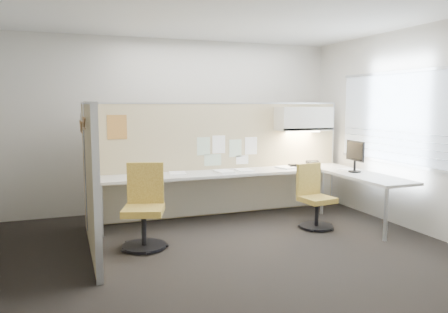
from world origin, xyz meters
name	(u,v)px	position (x,y,z in m)	size (l,w,h in m)	color
floor	(223,249)	(0.00, 0.00, -0.01)	(5.50, 4.50, 0.01)	black
ceiling	(223,11)	(0.00, 0.00, 2.80)	(5.50, 4.50, 0.01)	white
wall_back	(177,125)	(0.00, 2.25, 1.40)	(5.50, 0.02, 2.80)	beige
wall_front	(333,155)	(0.00, -2.25, 1.40)	(5.50, 0.02, 2.80)	beige
wall_right	(407,129)	(2.75, 0.00, 1.40)	(0.02, 4.50, 2.80)	beige
window_pane	(407,118)	(2.73, 0.00, 1.55)	(0.01, 2.80, 1.30)	#9BA6B4
partition_back	(221,160)	(0.55, 1.60, 0.88)	(4.10, 0.06, 1.75)	tan
partition_left	(90,178)	(-1.50, 0.50, 0.88)	(0.06, 2.20, 1.75)	tan
desk	(255,180)	(0.93, 1.13, 0.60)	(4.00, 2.07, 0.73)	beige
overhead_bin	(303,119)	(1.90, 1.39, 1.51)	(0.90, 0.36, 0.38)	beige
task_light_strip	(303,132)	(1.90, 1.39, 1.30)	(0.60, 0.06, 0.02)	#FFEABF
pinned_papers	(227,150)	(0.63, 1.57, 1.03)	(1.01, 0.00, 0.47)	#8CBF8C
poster	(117,127)	(-1.05, 1.57, 1.42)	(0.28, 0.00, 0.35)	orange
chair_left	(144,209)	(-0.89, 0.40, 0.47)	(0.60, 0.61, 1.01)	black
chair_right	(314,199)	(1.52, 0.41, 0.42)	(0.47, 0.48, 0.89)	black
monitor	(355,154)	(2.30, 0.55, 1.00)	(0.18, 0.44, 0.47)	black
phone	(313,165)	(1.96, 1.17, 0.78)	(0.26, 0.25, 0.12)	black
stapler	(292,165)	(1.70, 1.37, 0.76)	(0.14, 0.04, 0.05)	black
tape_dispenser	(293,166)	(1.65, 1.26, 0.76)	(0.10, 0.06, 0.06)	black
coat_hook	(83,136)	(-1.58, -0.06, 1.42)	(0.18, 0.45, 1.36)	silver
paper_stack_0	(177,173)	(-0.23, 1.31, 0.74)	(0.23, 0.30, 0.02)	white
paper_stack_1	(224,172)	(0.45, 1.18, 0.75)	(0.23, 0.30, 0.03)	white
paper_stack_2	(244,170)	(0.81, 1.28, 0.74)	(0.23, 0.30, 0.02)	white
paper_stack_3	(286,167)	(1.53, 1.28, 0.74)	(0.23, 0.30, 0.02)	white
paper_stack_4	(350,170)	(2.35, 0.73, 0.74)	(0.23, 0.30, 0.02)	white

